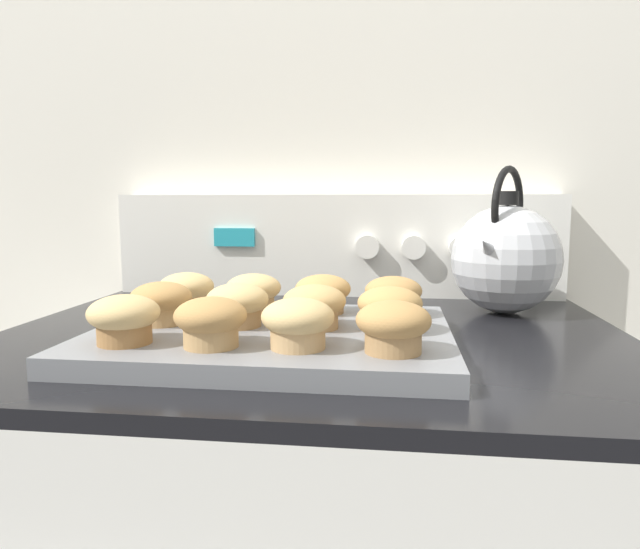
{
  "coord_description": "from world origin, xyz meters",
  "views": [
    {
      "loc": [
        0.1,
        -0.38,
        1.08
      ],
      "look_at": [
        0.01,
        0.29,
        1.0
      ],
      "focal_mm": 32.0,
      "sensor_mm": 36.0,
      "label": 1
    }
  ],
  "objects_px": {
    "muffin_r0_c2": "(298,322)",
    "muffin_r0_c1": "(211,321)",
    "muffin_r0_c3": "(393,325)",
    "muffin_r1_c2": "(314,305)",
    "muffin_r0_c0": "(124,318)",
    "muffin_r2_c0": "(187,290)",
    "muffin_r1_c1": "(237,304)",
    "muffin_r2_c3": "(393,295)",
    "muffin_r1_c3": "(390,308)",
    "muffin_r2_c2": "(323,293)",
    "muffin_pan": "(274,337)",
    "tea_kettle": "(506,257)",
    "muffin_r1_c0": "(161,302)",
    "muffin_r2_c1": "(253,292)"
  },
  "relations": [
    {
      "from": "muffin_r0_c3",
      "to": "muffin_r0_c0",
      "type": "bearing_deg",
      "value": 179.79
    },
    {
      "from": "muffin_r0_c2",
      "to": "muffin_pan",
      "type": "bearing_deg",
      "value": 116.17
    },
    {
      "from": "muffin_r1_c1",
      "to": "muffin_r2_c3",
      "type": "bearing_deg",
      "value": 25.7
    },
    {
      "from": "muffin_r0_c1",
      "to": "muffin_r1_c0",
      "type": "distance_m",
      "value": 0.13
    },
    {
      "from": "muffin_r0_c0",
      "to": "muffin_pan",
      "type": "bearing_deg",
      "value": 33.97
    },
    {
      "from": "muffin_r1_c1",
      "to": "muffin_r2_c3",
      "type": "distance_m",
      "value": 0.2
    },
    {
      "from": "muffin_r0_c1",
      "to": "muffin_r2_c0",
      "type": "xyz_separation_m",
      "value": [
        -0.09,
        0.18,
        0.0
      ]
    },
    {
      "from": "muffin_r1_c2",
      "to": "muffin_r2_c1",
      "type": "xyz_separation_m",
      "value": [
        -0.09,
        0.09,
        0.0
      ]
    },
    {
      "from": "muffin_r0_c3",
      "to": "muffin_r1_c0",
      "type": "height_order",
      "value": "same"
    },
    {
      "from": "tea_kettle",
      "to": "muffin_r0_c1",
      "type": "bearing_deg",
      "value": -136.1
    },
    {
      "from": "muffin_r2_c3",
      "to": "muffin_r0_c0",
      "type": "bearing_deg",
      "value": -146.71
    },
    {
      "from": "muffin_r1_c3",
      "to": "muffin_r2_c2",
      "type": "bearing_deg",
      "value": 132.46
    },
    {
      "from": "muffin_r0_c1",
      "to": "muffin_r0_c3",
      "type": "bearing_deg",
      "value": 0.31
    },
    {
      "from": "muffin_r0_c0",
      "to": "muffin_r0_c2",
      "type": "distance_m",
      "value": 0.18
    },
    {
      "from": "muffin_r2_c0",
      "to": "tea_kettle",
      "type": "distance_m",
      "value": 0.46
    },
    {
      "from": "muffin_r2_c2",
      "to": "muffin_r2_c3",
      "type": "xyz_separation_m",
      "value": [
        0.09,
        -0.01,
        0.0
      ]
    },
    {
      "from": "muffin_r0_c1",
      "to": "muffin_r0_c2",
      "type": "height_order",
      "value": "same"
    },
    {
      "from": "muffin_r0_c1",
      "to": "muffin_r2_c3",
      "type": "height_order",
      "value": "same"
    },
    {
      "from": "muffin_r2_c0",
      "to": "tea_kettle",
      "type": "xyz_separation_m",
      "value": [
        0.43,
        0.15,
        0.03
      ]
    },
    {
      "from": "muffin_r0_c2",
      "to": "tea_kettle",
      "type": "bearing_deg",
      "value": 51.69
    },
    {
      "from": "muffin_r1_c2",
      "to": "muffin_r2_c1",
      "type": "height_order",
      "value": "same"
    },
    {
      "from": "muffin_r0_c1",
      "to": "muffin_r2_c0",
      "type": "distance_m",
      "value": 0.2
    },
    {
      "from": "muffin_r0_c3",
      "to": "muffin_r2_c3",
      "type": "height_order",
      "value": "same"
    },
    {
      "from": "muffin_r1_c3",
      "to": "muffin_r2_c2",
      "type": "distance_m",
      "value": 0.13
    },
    {
      "from": "muffin_r0_c2",
      "to": "muffin_r1_c2",
      "type": "bearing_deg",
      "value": 87.42
    },
    {
      "from": "muffin_r0_c3",
      "to": "muffin_r2_c1",
      "type": "height_order",
      "value": "same"
    },
    {
      "from": "muffin_r1_c0",
      "to": "muffin_r2_c1",
      "type": "bearing_deg",
      "value": 44.18
    },
    {
      "from": "muffin_r0_c2",
      "to": "muffin_r0_c1",
      "type": "bearing_deg",
      "value": -176.55
    },
    {
      "from": "muffin_r0_c3",
      "to": "muffin_r1_c3",
      "type": "height_order",
      "value": "same"
    },
    {
      "from": "muffin_r1_c2",
      "to": "tea_kettle",
      "type": "distance_m",
      "value": 0.34
    },
    {
      "from": "muffin_r0_c3",
      "to": "muffin_r2_c0",
      "type": "bearing_deg",
      "value": 146.17
    },
    {
      "from": "muffin_r0_c3",
      "to": "muffin_r2_c2",
      "type": "distance_m",
      "value": 0.2
    },
    {
      "from": "muffin_r0_c0",
      "to": "muffin_r2_c0",
      "type": "height_order",
      "value": "same"
    },
    {
      "from": "muffin_r0_c3",
      "to": "muffin_r0_c1",
      "type": "bearing_deg",
      "value": -179.69
    },
    {
      "from": "muffin_r0_c2",
      "to": "muffin_r0_c3",
      "type": "height_order",
      "value": "same"
    },
    {
      "from": "muffin_pan",
      "to": "tea_kettle",
      "type": "bearing_deg",
      "value": 38.4
    },
    {
      "from": "muffin_r0_c0",
      "to": "muffin_r1_c2",
      "type": "height_order",
      "value": "same"
    },
    {
      "from": "muffin_r1_c3",
      "to": "muffin_r2_c2",
      "type": "xyz_separation_m",
      "value": [
        -0.09,
        0.09,
        0.0
      ]
    },
    {
      "from": "muffin_pan",
      "to": "muffin_r1_c3",
      "type": "relative_size",
      "value": 5.55
    },
    {
      "from": "muffin_r0_c2",
      "to": "muffin_r2_c0",
      "type": "xyz_separation_m",
      "value": [
        -0.18,
        0.18,
        0.0
      ]
    },
    {
      "from": "muffin_r0_c2",
      "to": "muffin_r1_c2",
      "type": "distance_m",
      "value": 0.09
    },
    {
      "from": "muffin_r2_c3",
      "to": "muffin_r1_c1",
      "type": "bearing_deg",
      "value": -154.3
    },
    {
      "from": "muffin_r0_c1",
      "to": "muffin_r1_c3",
      "type": "height_order",
      "value": "same"
    },
    {
      "from": "muffin_r2_c2",
      "to": "muffin_r1_c1",
      "type": "bearing_deg",
      "value": -134.04
    },
    {
      "from": "muffin_r2_c3",
      "to": "muffin_r0_c3",
      "type": "bearing_deg",
      "value": -90.06
    },
    {
      "from": "muffin_r0_c1",
      "to": "muffin_r0_c2",
      "type": "bearing_deg",
      "value": 3.45
    },
    {
      "from": "muffin_r1_c1",
      "to": "muffin_r1_c2",
      "type": "height_order",
      "value": "same"
    },
    {
      "from": "muffin_pan",
      "to": "muffin_r1_c0",
      "type": "xyz_separation_m",
      "value": [
        -0.13,
        0.0,
        0.04
      ]
    },
    {
      "from": "muffin_r0_c0",
      "to": "tea_kettle",
      "type": "height_order",
      "value": "tea_kettle"
    },
    {
      "from": "muffin_r1_c0",
      "to": "muffin_r2_c0",
      "type": "bearing_deg",
      "value": 90.86
    }
  ]
}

